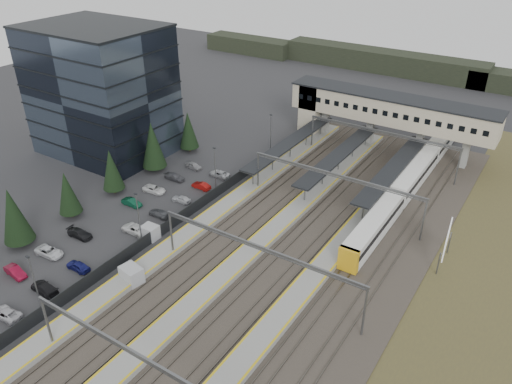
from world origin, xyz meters
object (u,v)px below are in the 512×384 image
Objects in this scene: footbridge at (376,109)px; train at (414,176)px; relay_cabin_far at (150,232)px; office_building at (101,91)px; billboard at (447,240)px; relay_cabin_near at (132,275)px.

train is (12.30, -12.12, -5.96)m from footbridge.
relay_cabin_far is 51.44m from footbridge.
train is (56.00, 17.88, -10.22)m from office_building.
footbridge is 18.26m from train.
billboard reaches higher than relay_cabin_far.
billboard is at bearing -1.35° from office_building.
office_building is 53.18m from footbridge.
footbridge reaches higher than train.
footbridge is (15.18, 48.67, 6.87)m from relay_cabin_far.
footbridge is at bearing 79.88° from relay_cabin_near.
relay_cabin_near is 1.34× the size of relay_cabin_far.
train is at bearing 53.07° from relay_cabin_far.
footbridge reaches higher than billboard.
billboard is (66.13, -1.56, -8.37)m from office_building.
office_building is 0.42× the size of train.
relay_cabin_near is at bearing -116.48° from train.
relay_cabin_near is 41.71m from billboard.
relay_cabin_near is 9.99m from relay_cabin_far.
office_building is 66.68m from billboard.
relay_cabin_near reaches higher than relay_cabin_far.
billboard is (22.43, -31.55, -4.11)m from footbridge.
train is (22.53, 45.24, 0.79)m from relay_cabin_near.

